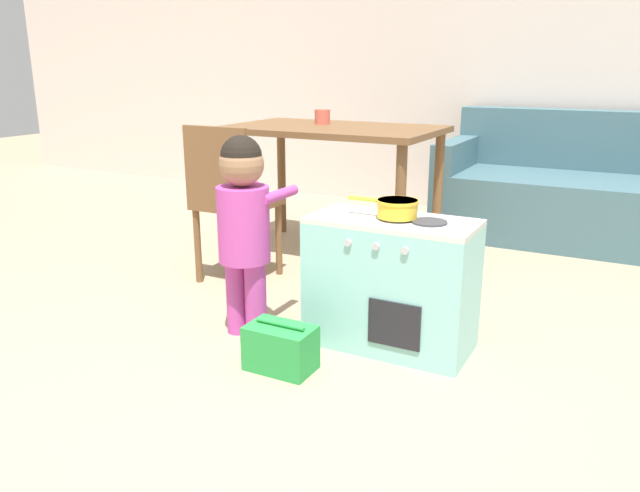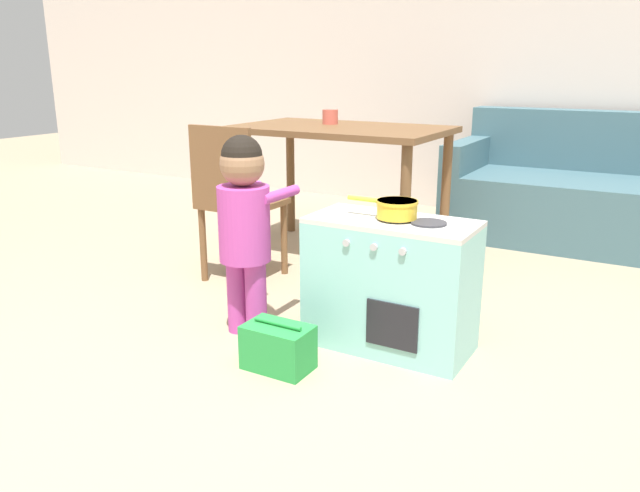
{
  "view_description": "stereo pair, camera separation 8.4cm",
  "coord_description": "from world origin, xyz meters",
  "views": [
    {
      "loc": [
        1.14,
        -1.5,
        1.12
      ],
      "look_at": [
        -0.01,
        0.67,
        0.4
      ],
      "focal_mm": 35.0,
      "sensor_mm": 36.0,
      "label": 1
    },
    {
      "loc": [
        1.21,
        -1.46,
        1.12
      ],
      "look_at": [
        -0.01,
        0.67,
        0.4
      ],
      "focal_mm": 35.0,
      "sensor_mm": 36.0,
      "label": 2
    }
  ],
  "objects": [
    {
      "name": "toy_basket",
      "position": [
        -0.0,
        0.33,
        0.09
      ],
      "size": [
        0.25,
        0.16,
        0.19
      ],
      "color": "green",
      "rests_on": "ground_plane"
    },
    {
      "name": "toy_pot",
      "position": [
        0.3,
        0.73,
        0.58
      ],
      "size": [
        0.29,
        0.16,
        0.07
      ],
      "color": "yellow",
      "rests_on": "play_kitchen"
    },
    {
      "name": "ground_plane",
      "position": [
        0.0,
        0.0,
        0.0
      ],
      "size": [
        16.0,
        16.0,
        0.0
      ],
      "primitive_type": "plane",
      "color": "tan"
    },
    {
      "name": "child_figure",
      "position": [
        -0.3,
        0.55,
        0.52
      ],
      "size": [
        0.24,
        0.36,
        0.85
      ],
      "color": "#BC429E",
      "rests_on": "ground_plane"
    },
    {
      "name": "dining_table",
      "position": [
        -0.51,
        1.78,
        0.67
      ],
      "size": [
        1.22,
        0.76,
        0.77
      ],
      "color": "brown",
      "rests_on": "ground_plane"
    },
    {
      "name": "couch",
      "position": [
        0.82,
        2.88,
        0.3
      ],
      "size": [
        1.87,
        0.89,
        0.82
      ],
      "color": "#426670",
      "rests_on": "ground_plane"
    },
    {
      "name": "play_kitchen",
      "position": [
        0.28,
        0.73,
        0.27
      ],
      "size": [
        0.66,
        0.34,
        0.54
      ],
      "color": "#8CD1CC",
      "rests_on": "ground_plane"
    },
    {
      "name": "wall_back",
      "position": [
        0.0,
        3.34,
        1.3
      ],
      "size": [
        10.0,
        0.06,
        2.6
      ],
      "color": "beige",
      "rests_on": "ground_plane"
    },
    {
      "name": "dining_chair_near",
      "position": [
        -0.75,
        1.07,
        0.45
      ],
      "size": [
        0.37,
        0.37,
        0.83
      ],
      "color": "brown",
      "rests_on": "ground_plane"
    },
    {
      "name": "cup_on_table",
      "position": [
        -0.63,
        1.88,
        0.81
      ],
      "size": [
        0.09,
        0.09,
        0.09
      ],
      "color": "#D15B4C",
      "rests_on": "dining_table"
    }
  ]
}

